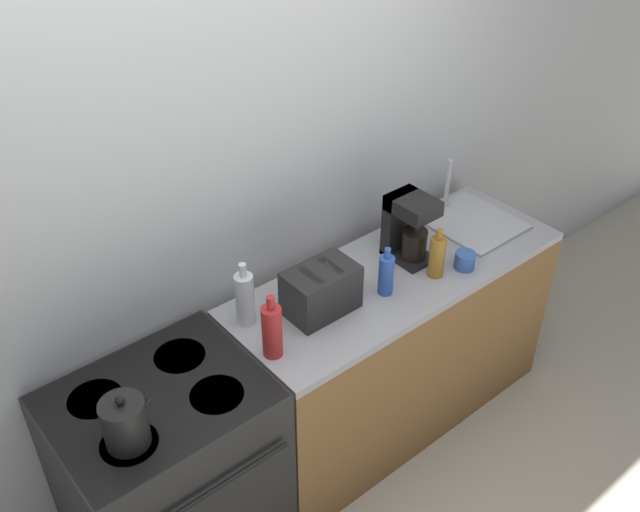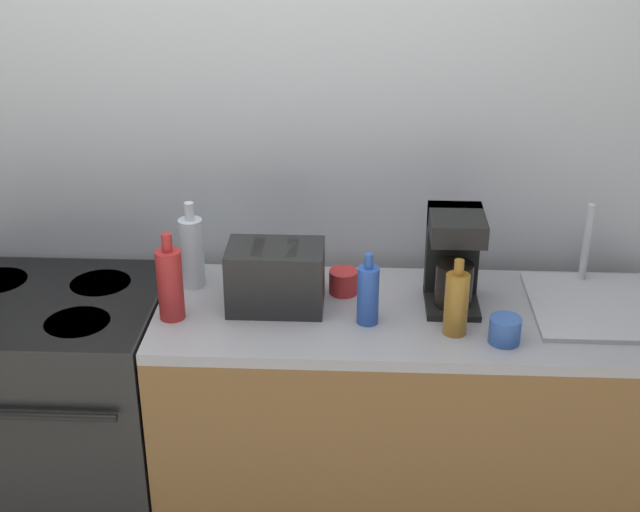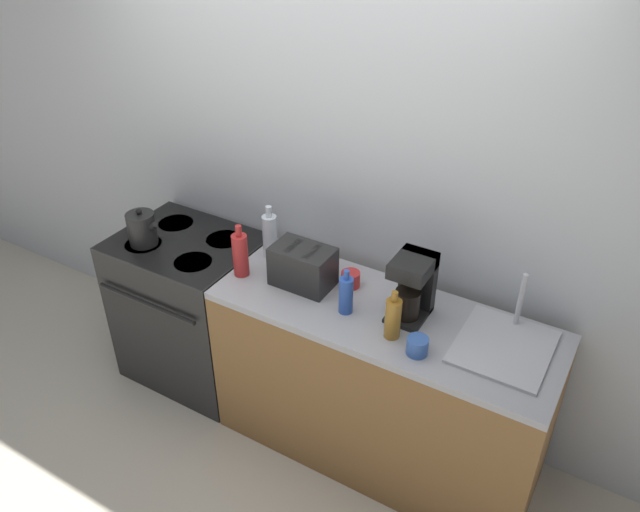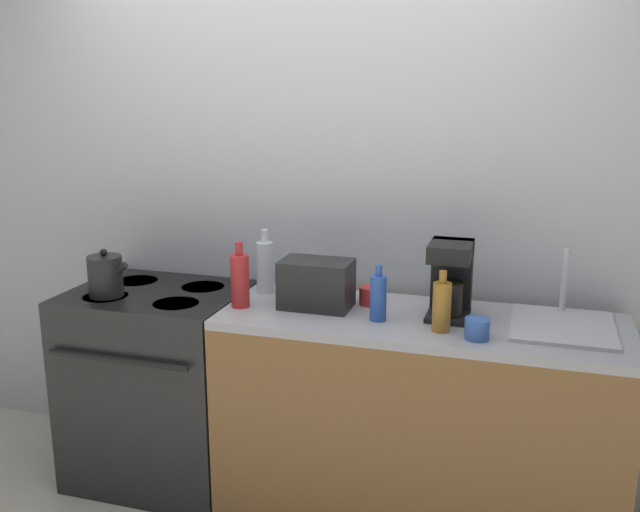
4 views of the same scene
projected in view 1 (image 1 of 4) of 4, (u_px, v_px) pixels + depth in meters
The scene contains 14 objects.
ground_plane at pixel (341, 511), 3.26m from camera, with size 12.00×12.00×0.00m, color beige.
wall_back at pixel (237, 209), 2.93m from camera, with size 8.00×0.05×2.60m.
stove at pixel (171, 475), 2.85m from camera, with size 0.78×0.67×0.93m.
counter_block at pixel (393, 345), 3.48m from camera, with size 1.65×0.60×0.93m.
kettle at pixel (125, 423), 2.36m from camera, with size 0.19×0.15×0.22m.
toaster at pixel (321, 290), 2.93m from camera, with size 0.30×0.19×0.21m.
coffee_maker at pixel (407, 225), 3.21m from camera, with size 0.17×0.22×0.31m.
sink_tray at pixel (470, 220), 3.52m from camera, with size 0.39×0.44×0.28m.
bottle_clear at pixel (245, 298), 2.85m from camera, with size 0.08×0.08×0.29m.
bottle_amber at pixel (437, 256), 3.13m from camera, with size 0.07×0.07×0.24m.
bottle_red at pixel (272, 330), 2.70m from camera, with size 0.08×0.08×0.28m.
bottle_blue at pixel (386, 274), 3.02m from camera, with size 0.07×0.07×0.23m.
cup_blue at pixel (465, 260), 3.20m from camera, with size 0.09×0.09×0.08m.
cup_red at pixel (342, 271), 3.14m from camera, with size 0.09×0.09×0.08m.
Camera 1 is at (-1.33, -1.46, 2.85)m, focal length 40.00 mm.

